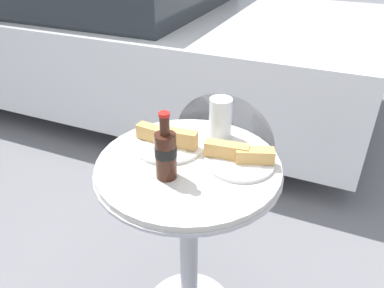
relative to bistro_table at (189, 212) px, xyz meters
The scene contains 6 objects.
bistro_table is the anchor object (origin of this frame).
cola_bottle_left 0.31m from the bistro_table, 106.33° to the right, with size 0.06×0.06×0.21m.
drinking_glass 0.33m from the bistro_table, 78.76° to the left, with size 0.08×0.08×0.15m.
lunch_plate_near 0.28m from the bistro_table, 21.77° to the left, with size 0.22×0.22×0.06m.
lunch_plate_far 0.26m from the bistro_table, 149.57° to the left, with size 0.24×0.24×0.07m.
parked_car 2.30m from the bistro_table, 128.59° to the left, with size 3.94×1.81×1.21m.
Camera 1 is at (0.40, -0.89, 1.42)m, focal length 35.00 mm.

